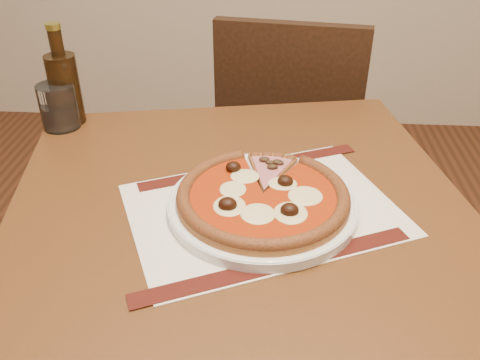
# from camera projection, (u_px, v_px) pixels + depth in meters

# --- Properties ---
(table) EXTENTS (0.94, 0.94, 0.75)m
(table) POSITION_uv_depth(u_px,v_px,m) (239.00, 245.00, 0.95)
(table) COLOR brown
(table) RESTS_ON ground
(chair_far) EXTENTS (0.48, 0.48, 0.90)m
(chair_far) POSITION_uv_depth(u_px,v_px,m) (290.00, 135.00, 1.62)
(chair_far) COLOR black
(chair_far) RESTS_ON ground
(placemat) EXTENTS (0.53, 0.47, 0.00)m
(placemat) POSITION_uv_depth(u_px,v_px,m) (263.00, 209.00, 0.87)
(placemat) COLOR silver
(placemat) RESTS_ON table
(plate) EXTENTS (0.32, 0.32, 0.02)m
(plate) POSITION_uv_depth(u_px,v_px,m) (263.00, 205.00, 0.87)
(plate) COLOR white
(plate) RESTS_ON placemat
(pizza) EXTENTS (0.29, 0.29, 0.04)m
(pizza) POSITION_uv_depth(u_px,v_px,m) (263.00, 195.00, 0.85)
(pizza) COLOR #AD6829
(pizza) RESTS_ON plate
(ham_slice) EXTENTS (0.10, 0.13, 0.02)m
(ham_slice) POSITION_uv_depth(u_px,v_px,m) (272.00, 172.00, 0.92)
(ham_slice) COLOR #AD6829
(ham_slice) RESTS_ON plate
(water_glass) EXTENTS (0.09, 0.09, 0.10)m
(water_glass) POSITION_uv_depth(u_px,v_px,m) (59.00, 106.00, 1.11)
(water_glass) COLOR white
(water_glass) RESTS_ON table
(bottle) EXTENTS (0.07, 0.07, 0.22)m
(bottle) POSITION_uv_depth(u_px,v_px,m) (65.00, 86.00, 1.12)
(bottle) COLOR #311D0C
(bottle) RESTS_ON table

